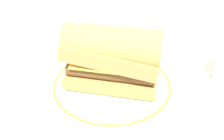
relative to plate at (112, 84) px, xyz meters
name	(u,v)px	position (x,y,z in m)	size (l,w,h in m)	color
ground_plane	(102,89)	(-0.02, -0.01, -0.01)	(1.50, 1.50, 0.00)	silver
plate	(112,84)	(0.00, 0.00, 0.00)	(0.27, 0.27, 0.01)	white
sausage_sandwich	(112,56)	(0.00, 0.00, 0.07)	(0.19, 0.10, 0.12)	tan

